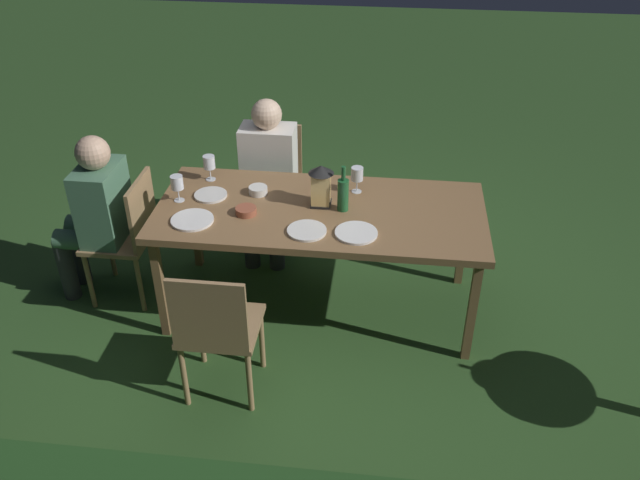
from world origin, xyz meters
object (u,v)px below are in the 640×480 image
Objects in this scene: plate_d at (211,195)px; bowl_bread at (258,190)px; dining_table at (320,216)px; chair_side_right_b at (217,328)px; chair_side_left_b at (273,179)px; wine_glass_c at (209,163)px; plate_b at (192,220)px; bowl_olives at (246,211)px; chair_head_far at (129,233)px; plate_a at (356,233)px; person_in_green at (95,211)px; green_bottle_on_table at (343,194)px; wine_glass_a at (357,175)px; lantern_centerpiece at (321,183)px; person_in_cream at (267,172)px; plate_c at (307,231)px; wine_glass_b at (177,184)px.

bowl_bread is (-0.29, -0.07, 0.02)m from plate_d.
chair_side_right_b reaches higher than dining_table.
chair_side_left_b is 0.74m from wine_glass_c.
wine_glass_c reaches higher than plate_b.
plate_d is 1.75× the size of bowl_bread.
bowl_olives is 1.07× the size of bowl_bread.
chair_head_far is 0.63m from plate_b.
plate_d is (-0.06, 0.21, -0.11)m from wine_glass_c.
plate_a is (-1.48, 0.26, 0.27)m from chair_head_far.
person_in_green is 3.96× the size of green_bottle_on_table.
green_bottle_on_table is 1.72× the size of wine_glass_a.
chair_side_left_b is at bearing -107.95° from plate_d.
chair_side_left_b is 1.00m from lantern_centerpiece.
chair_side_left_b is 0.97m from wine_glass_a.
person_in_cream is 1.32× the size of chair_head_far.
chair_side_right_b is 1.23m from wine_glass_c.
dining_table is 6.87× the size of green_bottle_on_table.
chair_side_right_b is 7.42× the size of bowl_bread.
plate_c and plate_d have the same top height.
wine_glass_c is 0.67× the size of plate_b.
wine_glass_b is (0.87, 0.05, -0.03)m from lantern_centerpiece.
person_in_cream is at bearing -123.53° from wine_glass_b.
wine_glass_a is 1.00× the size of wine_glass_c.
bowl_olives reaches higher than plate_b.
chair_side_right_b is (0.45, 0.84, -0.21)m from dining_table.
plate_d is (0.83, -0.07, -0.10)m from green_bottle_on_table.
plate_c is (-0.83, 0.27, -0.11)m from wine_glass_b.
wine_glass_b is 0.74× the size of plate_c.
lantern_centerpiece reaches higher than dining_table.
chair_head_far is 5.15× the size of wine_glass_b.
dining_table is at bearing 179.82° from wine_glass_b.
chair_side_left_b is 5.15× the size of wine_glass_c.
chair_side_left_b is 3.00× the size of green_bottle_on_table.
wine_glass_b is at bearing 12.44° from wine_glass_a.
plate_d is at bearing -174.07° from person_in_green.
chair_head_far reaches higher than bowl_bread.
chair_side_right_b is at bearing 63.58° from lantern_centerpiece.
lantern_centerpiece is 0.35m from plate_c.
person_in_cream reaches higher than plate_c.
person_in_cream is at bearing -88.70° from bowl_olives.
chair_head_far is at bearing 39.11° from person_in_cream.
wine_glass_a is at bearing -106.00° from green_bottle_on_table.
chair_side_left_b reaches higher than dining_table.
plate_c is 1.94× the size of bowl_bread.
bowl_olives is at bearing 20.63° from lantern_centerpiece.
plate_b is 1.10× the size of plate_c.
person_in_green is (0.20, 0.00, 0.15)m from chair_head_far.
plate_b is (0.28, 0.87, 0.12)m from person_in_cream.
plate_a is (-0.24, 0.31, -0.14)m from lantern_centerpiece.
chair_side_right_b is at bearing 90.00° from chair_side_left_b.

